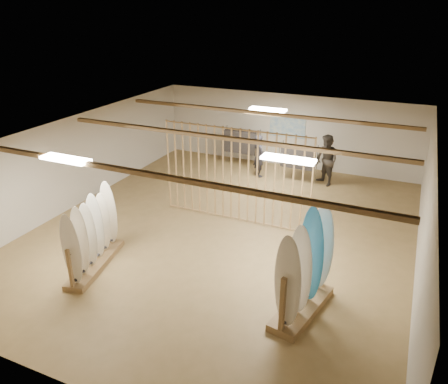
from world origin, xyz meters
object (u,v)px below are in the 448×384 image
at_px(rack_left, 93,244).
at_px(shopper_b, 327,157).
at_px(rack_right, 304,281).
at_px(clothing_rack_a, 241,142).
at_px(clothing_rack_b, 298,157).
at_px(shopper_a, 259,153).

relative_size(rack_left, shopper_b, 1.12).
relative_size(rack_right, shopper_b, 1.09).
height_order(rack_left, clothing_rack_a, rack_left).
height_order(rack_left, clothing_rack_b, rack_left).
xyz_separation_m(rack_left, rack_right, (5.03, 0.36, 0.14)).
xyz_separation_m(clothing_rack_a, clothing_rack_b, (2.44, -0.66, -0.09)).
xyz_separation_m(shopper_a, shopper_b, (2.42, 0.14, 0.12)).
distance_m(clothing_rack_a, clothing_rack_b, 2.53).
bearing_deg(shopper_a, rack_right, 158.20).
bearing_deg(shopper_b, rack_left, -77.59).
bearing_deg(rack_left, clothing_rack_a, 74.21).
distance_m(clothing_rack_a, shopper_b, 3.49).
height_order(rack_right, clothing_rack_a, rack_right).
height_order(rack_right, shopper_a, rack_right).
relative_size(rack_right, clothing_rack_b, 1.62).
bearing_deg(clothing_rack_a, clothing_rack_b, -12.81).
bearing_deg(shopper_b, rack_right, -41.23).
bearing_deg(rack_left, clothing_rack_b, 56.20).
bearing_deg(rack_right, clothing_rack_b, 117.42).
bearing_deg(clothing_rack_a, shopper_a, -34.57).
bearing_deg(clothing_rack_a, rack_left, -91.47).
distance_m(shopper_a, shopper_b, 2.43).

